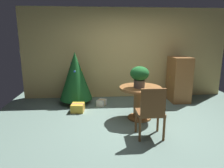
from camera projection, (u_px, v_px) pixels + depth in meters
ground_plane at (139, 126)px, 4.16m from camera, size 6.60×6.60×0.00m
back_wall_panel at (125, 54)px, 6.00m from camera, size 6.00×0.10×2.60m
round_dining_table at (140, 98)px, 4.46m from camera, size 0.91×0.91×0.73m
flower_vase at (139, 75)px, 4.28m from camera, size 0.40×0.40×0.46m
wooden_chair_near at (151, 110)px, 3.56m from camera, size 0.47×0.41×0.95m
holiday_tree at (75, 76)px, 5.43m from camera, size 0.88×0.88×1.41m
gift_box_cream at (102, 103)px, 5.40m from camera, size 0.29×0.31×0.16m
gift_box_gold at (78, 108)px, 4.96m from camera, size 0.32×0.34×0.20m
wooden_cabinet at (179, 79)px, 5.70m from camera, size 0.53×0.68×1.25m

